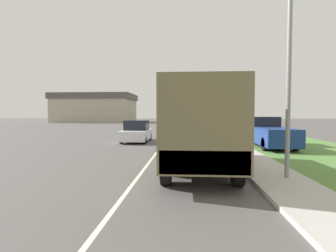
{
  "coord_description": "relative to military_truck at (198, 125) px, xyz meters",
  "views": [
    {
      "loc": [
        1.58,
        2.48,
        2.1
      ],
      "look_at": [
        0.82,
        13.73,
        1.59
      ],
      "focal_mm": 28.0,
      "sensor_mm": 36.0,
      "label": 1
    }
  ],
  "objects": [
    {
      "name": "ground_plane",
      "position": [
        -2.05,
        27.85,
        -1.7
      ],
      "size": [
        180.0,
        180.0,
        0.0
      ],
      "primitive_type": "plane",
      "color": "#565451"
    },
    {
      "name": "lane_centre_stripe",
      "position": [
        -2.05,
        27.85,
        -1.7
      ],
      "size": [
        0.12,
        120.0,
        0.0
      ],
      "color": "silver",
      "rests_on": "ground"
    },
    {
      "name": "sidewalk_right",
      "position": [
        2.45,
        27.85,
        -1.64
      ],
      "size": [
        1.8,
        120.0,
        0.12
      ],
      "color": "beige",
      "rests_on": "ground"
    },
    {
      "name": "grass_strip_right",
      "position": [
        6.85,
        27.85,
        -1.69
      ],
      "size": [
        7.0,
        120.0,
        0.02
      ],
      "color": "#56843D",
      "rests_on": "ground"
    },
    {
      "name": "military_truck",
      "position": [
        0.0,
        0.0,
        0.0
      ],
      "size": [
        2.38,
        6.88,
        3.13
      ],
      "color": "#474C38",
      "rests_on": "ground"
    },
    {
      "name": "car_nearest_ahead",
      "position": [
        -4.19,
        10.01,
        -0.97
      ],
      "size": [
        1.87,
        4.3,
        1.63
      ],
      "color": "silver",
      "rests_on": "ground"
    },
    {
      "name": "car_second_ahead",
      "position": [
        -0.32,
        24.73,
        -1.01
      ],
      "size": [
        1.9,
        4.24,
        1.53
      ],
      "color": "#B7BABF",
      "rests_on": "ground"
    },
    {
      "name": "car_third_ahead",
      "position": [
        -3.48,
        33.16,
        -0.99
      ],
      "size": [
        1.73,
        4.03,
        1.61
      ],
      "color": "silver",
      "rests_on": "ground"
    },
    {
      "name": "car_fourth_ahead",
      "position": [
        0.05,
        44.41,
        -0.99
      ],
      "size": [
        1.94,
        4.34,
        1.59
      ],
      "color": "black",
      "rests_on": "ground"
    },
    {
      "name": "pickup_truck",
      "position": [
        4.86,
        7.64,
        -0.8
      ],
      "size": [
        1.93,
        5.73,
        1.9
      ],
      "color": "navy",
      "rests_on": "grass_strip_right"
    },
    {
      "name": "lamp_post",
      "position": [
        2.51,
        -1.31,
        2.93
      ],
      "size": [
        1.69,
        0.24,
        7.66
      ],
      "color": "gray",
      "rests_on": "sidewalk_right"
    },
    {
      "name": "building_distant",
      "position": [
        -24.37,
        58.58,
        2.03
      ],
      "size": [
        20.19,
        13.49,
        7.38
      ],
      "color": "#B2A893",
      "rests_on": "ground"
    }
  ]
}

